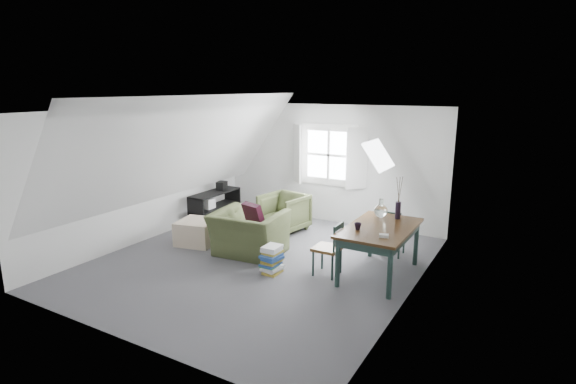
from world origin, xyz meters
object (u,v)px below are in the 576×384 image
Objects in this scene: dining_chair_near at (329,248)px; magazine_stack at (272,260)px; ottoman at (198,232)px; dining_chair_far at (393,232)px; armchair_far at (284,230)px; dining_table at (380,233)px; armchair_near at (249,254)px; media_shelf at (214,209)px.

dining_chair_near reaches higher than magazine_stack.
magazine_stack is (-0.81, -0.38, -0.22)m from dining_chair_near.
ottoman is 3.54m from dining_chair_far.
dining_table is (2.39, -1.19, 0.68)m from armchair_far.
dining_table reaches higher than magazine_stack.
armchair_near is 1.76× the size of ottoman.
dining_table reaches higher than armchair_near.
media_shelf is at bearing 116.15° from ottoman.
armchair_near is 2.52m from dining_chair_far.
dining_chair_near is at bearing -2.00° from ottoman.
media_shelf is at bearing -161.52° from armchair_far.
dining_table is 0.98m from dining_chair_far.
armchair_near is 0.95m from magazine_stack.
media_shelf is at bearing 145.96° from magazine_stack.
armchair_far is at bearing 157.90° from dining_table.
dining_chair_far is (-0.08, 0.94, -0.26)m from dining_table.
dining_chair_far is at bearing 3.98° from armchair_far.
dining_table reaches higher than armchair_far.
magazine_stack is at bearing 142.08° from armchair_near.
armchair_far is 2.16m from magazine_stack.
media_shelf is at bearing 20.54° from dining_chair_far.
magazine_stack is at bearing -13.81° from ottoman.
armchair_near is 1.45× the size of dining_chair_far.
magazine_stack is (2.53, -1.71, -0.08)m from media_shelf.
armchair_far is 2.37m from dining_chair_near.
dining_chair_far is 2.21m from magazine_stack.
dining_chair_near reaches higher than armchair_far.
armchair_near is 0.91× the size of media_shelf.
dining_chair_near is (1.58, -0.12, 0.44)m from armchair_near.
dining_chair_far reaches higher than magazine_stack.
armchair_far is at bearing -145.87° from dining_chair_near.
armchair_near is 1.40× the size of armchair_far.
dining_table is 1.72m from magazine_stack.
armchair_near is 2.15m from media_shelf.
dining_chair_far is 0.95× the size of dining_chair_near.
ottoman is 1.52× the size of magazine_stack.
magazine_stack is (0.92, -1.94, 0.22)m from armchair_far.
media_shelf is at bearing 170.94° from dining_table.
armchair_far is (-0.14, 1.45, 0.00)m from armchair_near.
media_shelf is (-3.33, 1.33, -0.15)m from dining_chair_near.
armchair_far is 1.26× the size of ottoman.
dining_table is 1.85× the size of dining_chair_near.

